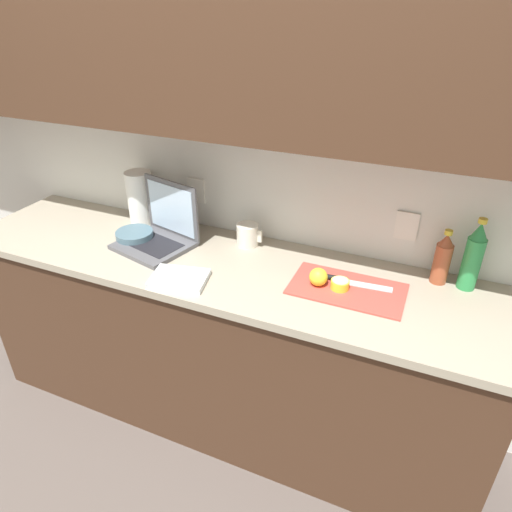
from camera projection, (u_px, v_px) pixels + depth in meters
The scene contains 14 objects.
ground_plane at pixel (224, 409), 2.40m from camera, with size 12.00×12.00×0.00m, color #564C47.
wall_back at pixel (236, 92), 1.80m from camera, with size 5.20×0.38×2.60m.
counter_unit at pixel (217, 340), 2.18m from camera, with size 2.43×0.60×0.90m.
laptop at pixel (161, 230), 2.07m from camera, with size 0.37×0.33×0.28m.
cutting_board at pixel (347, 289), 1.77m from camera, with size 0.44×0.25×0.01m, color #D1473D.
knife at pixel (339, 279), 1.80m from camera, with size 0.31×0.05×0.02m.
lemon_half_cut at pixel (340, 284), 1.75m from camera, with size 0.07×0.07×0.04m.
lemon_whole_beside at pixel (318, 277), 1.77m from camera, with size 0.07×0.07×0.07m.
bottle_green_soda at pixel (442, 259), 1.77m from camera, with size 0.06×0.06×0.23m.
bottle_oil_tall at pixel (473, 257), 1.72m from camera, with size 0.07×0.07×0.30m.
measuring_cup at pixel (248, 235), 2.06m from camera, with size 0.12×0.10×0.10m.
bowl_white at pixel (135, 236), 2.11m from camera, with size 0.17×0.17×0.05m.
paper_towel_roll at pixel (140, 197), 2.23m from camera, with size 0.13×0.13×0.26m.
dish_towel at pixel (179, 279), 1.82m from camera, with size 0.22×0.16×0.02m, color white.
Camera 1 is at (0.82, -1.47, 1.90)m, focal length 32.00 mm.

